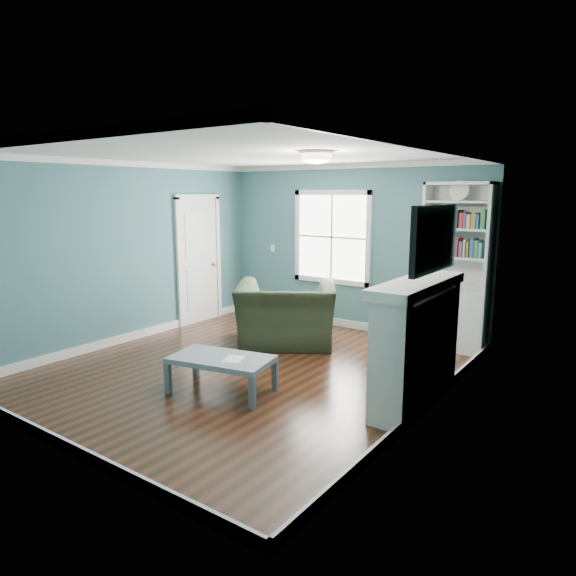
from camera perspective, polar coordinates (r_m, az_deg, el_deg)
The scene contains 13 objects.
floor at distance 6.46m, azimuth -4.40°, elevation -9.01°, with size 5.00×5.00×0.00m, color black.
room_walls at distance 6.11m, azimuth -4.61°, elevation 5.09°, with size 5.00×5.00×5.00m.
trim at distance 6.16m, azimuth -4.56°, elevation 1.90°, with size 4.50×5.00×2.60m.
window at distance 8.33m, azimuth 4.91°, elevation 5.64°, with size 1.40×0.06×1.50m.
bookshelf at distance 7.39m, azimuth 18.04°, elevation 0.41°, with size 0.90×0.35×2.31m.
fireplace at distance 5.41m, azimuth 14.20°, elevation -6.14°, with size 0.44×1.58×1.30m.
tv at distance 5.17m, azimuth 15.99°, elevation 5.31°, with size 0.06×1.10×0.65m, color black.
door at distance 8.70m, azimuth -9.86°, elevation 3.24°, with size 0.12×0.98×2.17m.
ceiling_fixture at distance 5.65m, azimuth 3.16°, elevation 14.48°, with size 0.38×0.38×0.15m.
light_switch at distance 9.02m, azimuth -1.71°, elevation 4.46°, with size 0.08×0.01×0.12m, color white.
recliner at distance 7.31m, azimuth -0.19°, elevation -1.77°, with size 1.37×0.89×1.20m, color #202C1B.
coffee_table at distance 5.70m, azimuth -7.41°, elevation -8.09°, with size 1.20×0.81×0.40m.
paper_sheet at distance 5.59m, azimuth -6.07°, elevation -7.85°, with size 0.20×0.25×0.00m, color white.
Camera 1 is at (3.92, -4.66, 2.17)m, focal length 32.00 mm.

